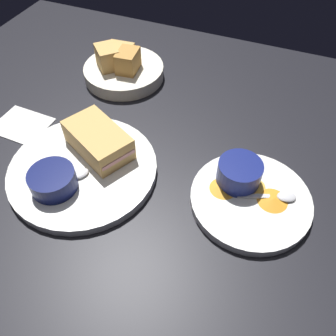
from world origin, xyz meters
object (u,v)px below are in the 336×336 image
object	(u,v)px
spoon_by_dark_ramekin	(87,171)
bread_basket_rear	(123,68)
ramekin_light_gravy	(239,172)
sandwich_half_near	(98,140)
plate_sandwich_main	(83,169)
plate_chips_companion	(250,200)
spoon_by_gravy_ramekin	(279,197)
ramekin_dark_sauce	(53,180)

from	to	relation	value
spoon_by_dark_ramekin	bread_basket_rear	world-z (taller)	bread_basket_rear
ramekin_light_gravy	sandwich_half_near	bearing A→B (deg)	-174.78
sandwich_half_near	plate_sandwich_main	bearing A→B (deg)	-98.95
bread_basket_rear	plate_chips_companion	bearing A→B (deg)	-33.78
plate_sandwich_main	plate_chips_companion	distance (cm)	30.55
sandwich_half_near	ramekin_light_gravy	world-z (taller)	sandwich_half_near
sandwich_half_near	spoon_by_gravy_ramekin	bearing A→B (deg)	2.33
spoon_by_dark_ramekin	bread_basket_rear	bearing A→B (deg)	105.33
ramekin_dark_sauce	plate_chips_companion	bearing A→B (deg)	18.52
sandwich_half_near	ramekin_light_gravy	xyz separation A→B (cm)	(26.26, 2.40, -0.13)
plate_sandwich_main	sandwich_half_near	xyz separation A→B (cm)	(0.80, 5.10, 3.20)
ramekin_light_gravy	spoon_by_gravy_ramekin	bearing A→B (deg)	-7.97
ramekin_dark_sauce	plate_chips_companion	world-z (taller)	ramekin_dark_sauce
plate_sandwich_main	ramekin_dark_sauce	xyz separation A→B (cm)	(-1.88, -5.81, 2.73)
plate_sandwich_main	sandwich_half_near	size ratio (longest dim) A/B	1.81
ramekin_dark_sauce	sandwich_half_near	bearing A→B (deg)	76.17
plate_sandwich_main	spoon_by_dark_ramekin	world-z (taller)	spoon_by_dark_ramekin
spoon_by_dark_ramekin	plate_chips_companion	world-z (taller)	spoon_by_dark_ramekin
spoon_by_gravy_ramekin	bread_basket_rear	xyz separation A→B (cm)	(-41.31, 23.24, 0.52)
spoon_by_dark_ramekin	plate_chips_companion	bearing A→B (deg)	11.26
ramekin_dark_sauce	plate_sandwich_main	bearing A→B (deg)	72.05
plate_sandwich_main	bread_basket_rear	distance (cm)	30.54
plate_chips_companion	ramekin_dark_sauce	bearing A→B (deg)	-161.48
ramekin_dark_sauce	bread_basket_rear	distance (cm)	35.88
plate_chips_companion	ramekin_light_gravy	world-z (taller)	ramekin_light_gravy
spoon_by_dark_ramekin	ramekin_light_gravy	xyz separation A→B (cm)	(25.60, 8.29, 1.91)
plate_chips_companion	bread_basket_rear	size ratio (longest dim) A/B	1.09
spoon_by_dark_ramekin	plate_sandwich_main	bearing A→B (deg)	151.52
ramekin_light_gravy	spoon_by_gravy_ramekin	world-z (taller)	ramekin_light_gravy
plate_sandwich_main	sandwich_half_near	bearing A→B (deg)	81.05
sandwich_half_near	bread_basket_rear	bearing A→B (deg)	107.37
sandwich_half_near	spoon_by_gravy_ramekin	xyz separation A→B (cm)	(33.61, 1.37, -2.04)
plate_sandwich_main	sandwich_half_near	distance (cm)	6.07
plate_sandwich_main	spoon_by_dark_ramekin	xyz separation A→B (cm)	(1.47, -0.80, 1.16)
ramekin_dark_sauce	spoon_by_dark_ramekin	bearing A→B (deg)	56.27
ramekin_dark_sauce	bread_basket_rear	bearing A→B (deg)	98.03
ramekin_dark_sauce	spoon_by_gravy_ramekin	size ratio (longest dim) A/B	0.81
sandwich_half_near	spoon_by_gravy_ramekin	size ratio (longest dim) A/B	1.54
sandwich_half_near	ramekin_dark_sauce	world-z (taller)	sandwich_half_near
sandwich_half_near	plate_chips_companion	bearing A→B (deg)	-0.35
ramekin_light_gravy	ramekin_dark_sauce	bearing A→B (deg)	-155.31
spoon_by_dark_ramekin	bread_basket_rear	size ratio (longest dim) A/B	0.48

